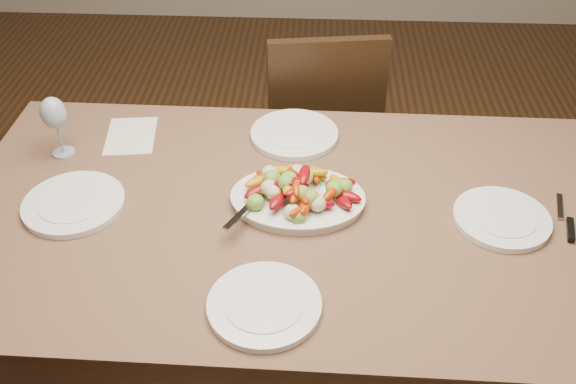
% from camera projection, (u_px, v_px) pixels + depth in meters
% --- Properties ---
extents(floor, '(6.00, 6.00, 0.00)m').
position_uv_depth(floor, '(306.00, 374.00, 2.23)').
color(floor, '#392311').
rests_on(floor, ground).
extents(dining_table, '(1.85, 1.06, 0.76)m').
position_uv_depth(dining_table, '(288.00, 303.00, 1.98)').
color(dining_table, brown).
rests_on(dining_table, ground).
extents(chair_far, '(0.48, 0.48, 0.95)m').
position_uv_depth(chair_far, '(318.00, 128.00, 2.58)').
color(chair_far, black).
rests_on(chair_far, ground).
extents(serving_platter, '(0.36, 0.27, 0.02)m').
position_uv_depth(serving_platter, '(298.00, 201.00, 1.76)').
color(serving_platter, white).
rests_on(serving_platter, dining_table).
extents(roasted_vegetables, '(0.29, 0.20, 0.09)m').
position_uv_depth(roasted_vegetables, '(298.00, 184.00, 1.72)').
color(roasted_vegetables, maroon).
rests_on(roasted_vegetables, serving_platter).
extents(serving_spoon, '(0.28, 0.17, 0.03)m').
position_uv_depth(serving_spoon, '(273.00, 198.00, 1.71)').
color(serving_spoon, '#9EA0A8').
rests_on(serving_spoon, serving_platter).
extents(plate_left, '(0.28, 0.28, 0.02)m').
position_uv_depth(plate_left, '(74.00, 204.00, 1.75)').
color(plate_left, white).
rests_on(plate_left, dining_table).
extents(plate_right, '(0.26, 0.26, 0.02)m').
position_uv_depth(plate_right, '(502.00, 219.00, 1.70)').
color(plate_right, white).
rests_on(plate_right, dining_table).
extents(plate_far, '(0.28, 0.28, 0.02)m').
position_uv_depth(plate_far, '(294.00, 134.00, 2.02)').
color(plate_far, white).
rests_on(plate_far, dining_table).
extents(plate_near, '(0.26, 0.26, 0.02)m').
position_uv_depth(plate_near, '(264.00, 305.00, 1.47)').
color(plate_near, white).
rests_on(plate_near, dining_table).
extents(wine_glass, '(0.08, 0.08, 0.20)m').
position_uv_depth(wine_glass, '(57.00, 125.00, 1.89)').
color(wine_glass, '#8C99A5').
rests_on(wine_glass, dining_table).
extents(menu_card, '(0.18, 0.23, 0.00)m').
position_uv_depth(menu_card, '(131.00, 136.00, 2.03)').
color(menu_card, silver).
rests_on(menu_card, dining_table).
extents(table_knife, '(0.06, 0.20, 0.01)m').
position_uv_depth(table_knife, '(565.00, 220.00, 1.71)').
color(table_knife, '#9EA0A8').
rests_on(table_knife, dining_table).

